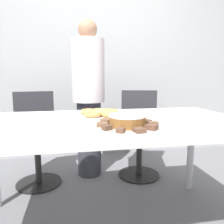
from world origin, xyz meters
name	(u,v)px	position (x,y,z in m)	size (l,w,h in m)	color
wall_back	(88,59)	(0.00, 1.60, 1.30)	(8.00, 0.05, 2.60)	#A8AAAD
table	(108,132)	(0.00, 0.00, 0.70)	(1.83, 0.99, 0.78)	silver
person_standing	(89,96)	(-0.05, 0.93, 0.86)	(0.34, 0.34, 1.63)	#383842
office_chair_left	(37,140)	(-0.59, 0.85, 0.44)	(0.52, 0.52, 0.91)	black
office_chair_right	(139,135)	(0.48, 0.85, 0.44)	(0.53, 0.53, 0.91)	black
plate_cake	(128,127)	(0.07, -0.23, 0.78)	(0.36, 0.36, 0.01)	white
plate_donuts	(100,115)	(-0.03, 0.17, 0.78)	(0.38, 0.38, 0.01)	white
frosted_cake	(128,120)	(0.07, -0.23, 0.82)	(0.20, 0.20, 0.07)	brown
lamington_0	(121,130)	(0.00, -0.36, 0.80)	(0.06, 0.06, 0.02)	brown
lamington_1	(139,130)	(0.09, -0.37, 0.80)	(0.06, 0.07, 0.02)	brown
lamington_2	(151,127)	(0.17, -0.33, 0.80)	(0.08, 0.08, 0.03)	brown
lamington_3	(153,124)	(0.21, -0.25, 0.80)	(0.06, 0.05, 0.03)	brown
lamington_4	(145,121)	(0.19, -0.17, 0.80)	(0.08, 0.07, 0.02)	#513828
lamington_5	(132,119)	(0.13, -0.11, 0.80)	(0.06, 0.06, 0.03)	brown
lamington_6	(118,120)	(0.04, -0.09, 0.80)	(0.05, 0.05, 0.02)	brown
lamington_7	(107,121)	(-0.03, -0.13, 0.80)	(0.08, 0.08, 0.03)	brown
lamington_8	(102,125)	(-0.07, -0.21, 0.80)	(0.06, 0.06, 0.02)	brown
lamington_9	(107,128)	(-0.06, -0.30, 0.80)	(0.06, 0.05, 0.02)	#513828
donut_0	(100,112)	(-0.03, 0.17, 0.81)	(0.13, 0.13, 0.04)	tan
donut_1	(109,112)	(0.04, 0.20, 0.80)	(0.13, 0.13, 0.03)	#D18E4C
donut_2	(99,111)	(-0.03, 0.28, 0.80)	(0.11, 0.11, 0.03)	#D18E4C
donut_3	(89,112)	(-0.11, 0.21, 0.81)	(0.12, 0.12, 0.04)	#D18E4C
donut_4	(93,115)	(-0.09, 0.10, 0.80)	(0.12, 0.12, 0.03)	#C68447
donut_5	(109,114)	(0.02, 0.10, 0.81)	(0.12, 0.12, 0.04)	#D18E4C
napkin	(203,117)	(0.67, 0.00, 0.78)	(0.13, 0.11, 0.01)	white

